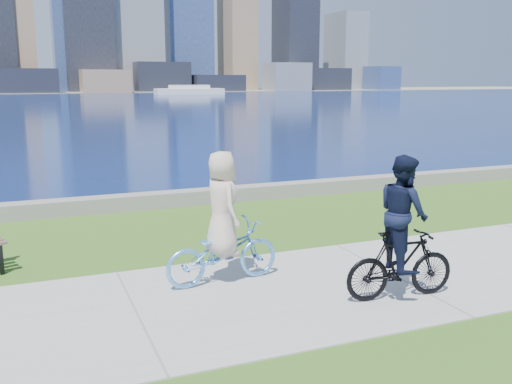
% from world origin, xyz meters
% --- Properties ---
extents(ground, '(320.00, 320.00, 0.00)m').
position_xyz_m(ground, '(0.00, 0.00, 0.00)').
color(ground, '#315A17').
rests_on(ground, ground).
extents(concrete_path, '(80.00, 3.50, 0.02)m').
position_xyz_m(concrete_path, '(0.00, 0.00, 0.01)').
color(concrete_path, '#9E9D98').
rests_on(concrete_path, ground).
extents(seawall, '(90.00, 0.50, 0.35)m').
position_xyz_m(seawall, '(0.00, 6.20, 0.17)').
color(seawall, slate).
rests_on(seawall, ground).
extents(bay_water, '(320.00, 131.00, 0.01)m').
position_xyz_m(bay_water, '(0.00, 72.00, 0.00)').
color(bay_water, '#0C1E51').
rests_on(bay_water, ground).
extents(far_shore, '(320.00, 30.00, 0.12)m').
position_xyz_m(far_shore, '(0.00, 130.00, 0.06)').
color(far_shore, gray).
rests_on(far_shore, ground).
extents(ferry_far, '(12.92, 3.69, 1.75)m').
position_xyz_m(ferry_far, '(28.24, 99.25, 0.73)').
color(ferry_far, silver).
rests_on(ferry_far, ground).
extents(cyclist_woman, '(0.78, 1.84, 1.99)m').
position_xyz_m(cyclist_woman, '(1.42, 0.71, 0.76)').
color(cyclist_woman, '#61A8ED').
rests_on(cyclist_woman, ground).
extents(cyclist_man, '(0.67, 1.66, 2.02)m').
position_xyz_m(cyclist_man, '(3.51, -0.83, 0.87)').
color(cyclist_man, black).
rests_on(cyclist_man, ground).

